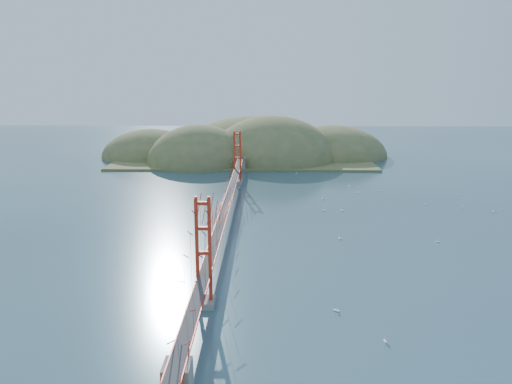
{
  "coord_description": "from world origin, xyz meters",
  "views": [
    {
      "loc": [
        6.31,
        -77.66,
        23.32
      ],
      "look_at": [
        4.7,
        0.0,
        5.15
      ],
      "focal_mm": 35.0,
      "sensor_mm": 36.0,
      "label": 1
    }
  ],
  "objects_px": {
    "sailboat_1": "(342,210)",
    "sailboat_0": "(340,238)",
    "sailboat_2": "(438,241)",
    "bridge": "(227,180)"
  },
  "relations": [
    {
      "from": "sailboat_1",
      "to": "bridge",
      "type": "bearing_deg",
      "value": -159.29
    },
    {
      "from": "bridge",
      "to": "sailboat_0",
      "type": "bearing_deg",
      "value": -24.98
    },
    {
      "from": "sailboat_0",
      "to": "sailboat_2",
      "type": "bearing_deg",
      "value": -5.37
    },
    {
      "from": "sailboat_0",
      "to": "sailboat_2",
      "type": "relative_size",
      "value": 1.15
    },
    {
      "from": "bridge",
      "to": "sailboat_2",
      "type": "relative_size",
      "value": 152.83
    },
    {
      "from": "bridge",
      "to": "sailboat_1",
      "type": "xyz_separation_m",
      "value": [
        19.73,
        7.46,
        -6.86
      ]
    },
    {
      "from": "sailboat_1",
      "to": "sailboat_0",
      "type": "height_order",
      "value": "sailboat_0"
    },
    {
      "from": "sailboat_0",
      "to": "sailboat_2",
      "type": "xyz_separation_m",
      "value": [
        13.86,
        -1.3,
        -0.01
      ]
    },
    {
      "from": "sailboat_1",
      "to": "sailboat_2",
      "type": "distance_m",
      "value": 20.18
    },
    {
      "from": "sailboat_1",
      "to": "sailboat_0",
      "type": "xyz_separation_m",
      "value": [
        -2.6,
        -15.44,
        0.0
      ]
    }
  ]
}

